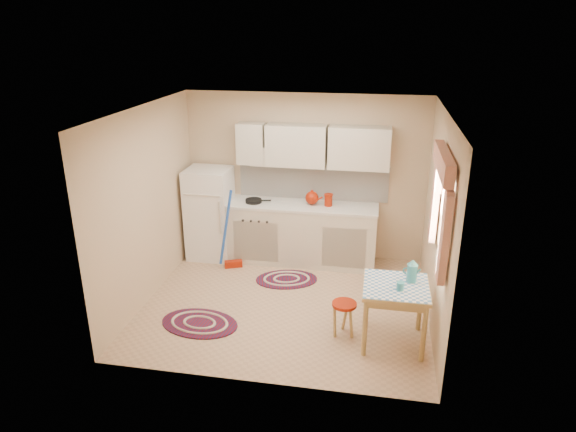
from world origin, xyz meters
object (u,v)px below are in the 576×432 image
object	(u,v)px
table	(394,314)
stool	(344,319)
fridge	(210,213)
base_cabinets	(301,234)

from	to	relation	value
table	stool	bearing A→B (deg)	175.48
fridge	table	distance (m)	3.36
fridge	base_cabinets	bearing A→B (deg)	2.05
base_cabinets	stool	bearing A→B (deg)	-66.92
base_cabinets	stool	size ratio (longest dim) A/B	5.36
stool	base_cabinets	bearing A→B (deg)	113.08
table	fridge	bearing A→B (deg)	145.73
fridge	stool	bearing A→B (deg)	-39.85
table	stool	xyz separation A→B (m)	(-0.56, 0.04, -0.15)
fridge	base_cabinets	size ratio (longest dim) A/B	0.62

